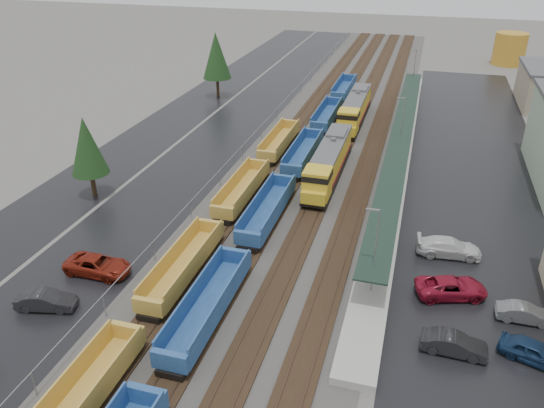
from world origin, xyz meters
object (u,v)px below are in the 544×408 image
(parked_car_east_b, at_px, (451,288))
(parked_car_east_e, at_px, (525,314))
(parked_car_east_a, at_px, (454,344))
(storage_tank, at_px, (510,49))
(parked_car_east_d, at_px, (534,352))
(parked_car_west_b, at_px, (46,301))
(well_string_blue, at_px, (268,210))
(parked_car_east_c, at_px, (449,247))
(well_string_yellow, at_px, (184,266))
(parked_car_west_c, at_px, (98,265))
(locomotive_lead, at_px, (329,162))
(locomotive_trail, at_px, (355,109))

(parked_car_east_b, bearing_deg, parked_car_east_e, -125.44)
(parked_car_east_a, bearing_deg, storage_tank, -5.67)
(parked_car_east_d, relative_size, parked_car_east_e, 1.10)
(parked_car_east_d, bearing_deg, parked_car_east_a, 116.51)
(storage_tank, height_order, parked_car_east_b, storage_tank)
(storage_tank, height_order, parked_car_east_d, storage_tank)
(parked_car_east_a, bearing_deg, parked_car_west_b, 98.76)
(well_string_blue, xyz_separation_m, parked_car_east_c, (17.47, -1.68, -0.32))
(well_string_yellow, relative_size, parked_car_east_e, 17.83)
(parked_car_west_c, bearing_deg, parked_car_east_d, -91.53)
(well_string_blue, relative_size, parked_car_east_d, 23.86)
(well_string_yellow, distance_m, parked_car_east_a, 21.97)
(parked_car_west_c, xyz_separation_m, parked_car_east_c, (28.72, 11.24, 0.03))
(well_string_blue, height_order, parked_car_east_e, well_string_blue)
(locomotive_lead, distance_m, parked_car_west_b, 33.74)
(parked_car_east_d, bearing_deg, storage_tank, 14.26)
(parked_car_east_d, bearing_deg, parked_car_west_b, 115.77)
(well_string_yellow, bearing_deg, parked_car_west_b, -140.80)
(locomotive_trail, distance_m, parked_car_east_e, 45.84)
(parked_car_west_b, bearing_deg, locomotive_trail, -31.27)
(parked_car_east_a, height_order, parked_car_east_d, parked_car_east_d)
(locomotive_lead, xyz_separation_m, parked_car_east_e, (18.89, -20.74, -1.56))
(locomotive_lead, height_order, parked_car_west_c, locomotive_lead)
(well_string_blue, distance_m, parked_car_east_b, 19.27)
(storage_tank, relative_size, parked_car_east_c, 1.18)
(locomotive_trail, xyz_separation_m, well_string_blue, (-4.00, -32.22, -1.10))
(locomotive_lead, bearing_deg, parked_car_east_d, -52.92)
(storage_tank, height_order, parked_car_east_c, storage_tank)
(parked_car_east_d, height_order, parked_car_east_e, parked_car_east_d)
(parked_car_east_b, bearing_deg, locomotive_lead, 18.07)
(locomotive_lead, distance_m, parked_car_east_c, 18.71)
(parked_car_west_b, bearing_deg, parked_car_east_e, -89.39)
(well_string_blue, height_order, parked_car_east_b, well_string_blue)
(parked_car_east_b, relative_size, parked_car_east_e, 1.36)
(parked_car_east_b, bearing_deg, parked_car_east_d, -155.98)
(parked_car_west_b, bearing_deg, parked_car_east_d, -96.09)
(parked_car_east_a, distance_m, parked_car_east_d, 5.22)
(locomotive_lead, distance_m, parked_car_east_b, 23.44)
(parked_car_west_c, distance_m, parked_car_east_d, 34.17)
(parked_car_west_b, xyz_separation_m, parked_car_west_c, (1.18, 5.30, 0.04))
(well_string_yellow, distance_m, parked_car_west_c, 7.43)
(parked_car_west_b, bearing_deg, locomotive_lead, -42.39)
(locomotive_trail, bearing_deg, locomotive_lead, -90.00)
(well_string_yellow, bearing_deg, locomotive_trail, 79.59)
(well_string_yellow, distance_m, parked_car_west_b, 10.89)
(locomotive_trail, relative_size, well_string_yellow, 0.25)
(storage_tank, bearing_deg, locomotive_trail, -118.37)
(well_string_blue, xyz_separation_m, parked_car_west_b, (-12.43, -18.22, -0.40))
(locomotive_trail, height_order, storage_tank, storage_tank)
(locomotive_trail, height_order, parked_car_east_e, locomotive_trail)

